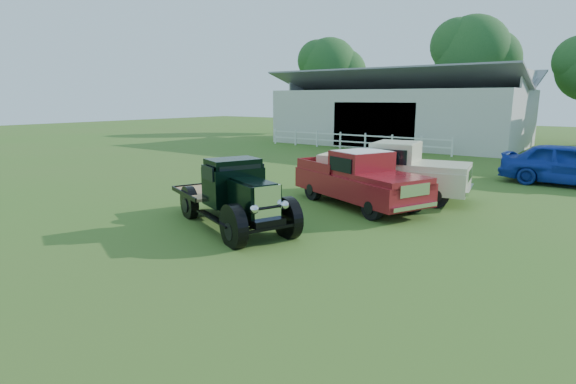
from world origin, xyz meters
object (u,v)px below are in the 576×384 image
Objects in this scene: misc_car_blue at (569,165)px; red_pickup at (359,178)px; vintage_flatbed at (232,192)px; white_pickup at (392,171)px.

red_pickup is at bearing 148.31° from misc_car_blue.
vintage_flatbed reaches higher than red_pickup.
red_pickup is at bearing 89.85° from vintage_flatbed.
white_pickup is (0.37, 1.85, 0.05)m from red_pickup.
misc_car_blue is (7.07, 12.72, -0.09)m from vintage_flatbed.
misc_car_blue is (5.32, 8.42, -0.07)m from red_pickup.
misc_car_blue is at bearing 82.94° from vintage_flatbed.
white_pickup is 8.23m from misc_car_blue.
vintage_flatbed is 6.50m from white_pickup.
misc_car_blue is (4.95, 6.58, -0.12)m from white_pickup.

